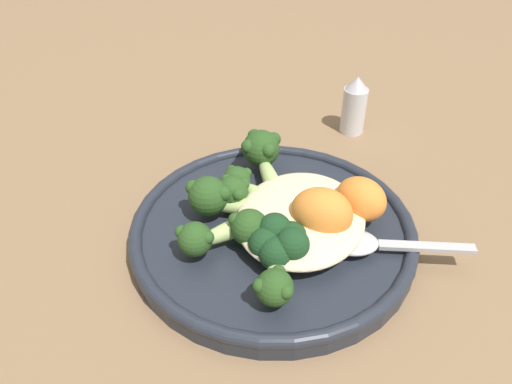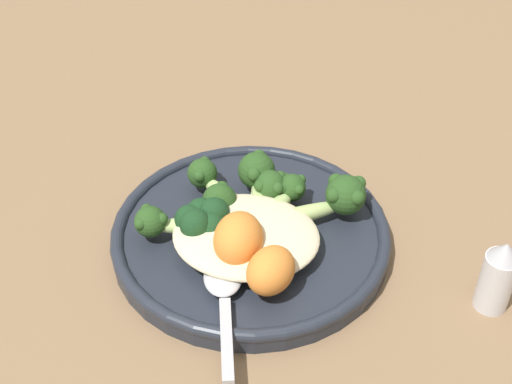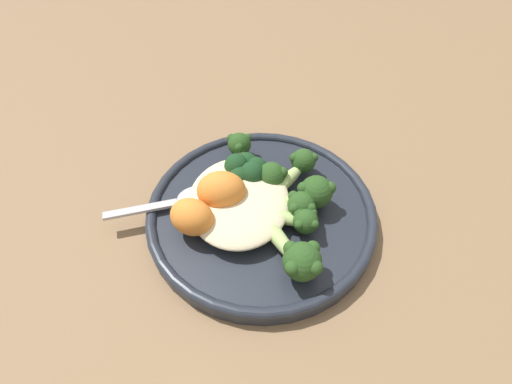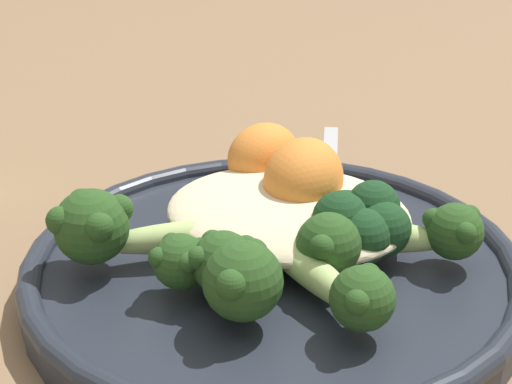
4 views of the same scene
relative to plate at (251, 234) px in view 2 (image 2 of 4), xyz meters
The scene contains 15 objects.
ground_plane 0.02m from the plate, 59.32° to the right, with size 4.00×4.00×0.00m, color #846647.
plate is the anchor object (origin of this frame).
quinoa_mound 0.03m from the plate, 90.56° to the left, with size 0.13×0.11×0.02m, color beige.
broccoli_stalk_0 0.08m from the plate, 158.07° to the right, with size 0.11×0.08×0.04m.
broccoli_stalk_1 0.04m from the plate, 131.06° to the right, with size 0.05×0.08×0.03m.
broccoli_stalk_2 0.04m from the plate, 108.55° to the right, with size 0.03×0.08×0.03m.
broccoli_stalk_3 0.05m from the plate, 87.88° to the right, with size 0.04×0.11×0.04m.
broccoli_stalk_4 0.05m from the plate, 42.27° to the right, with size 0.09×0.09×0.03m.
broccoli_stalk_5 0.03m from the plate, 18.18° to the right, with size 0.08×0.05×0.03m.
broccoli_stalk_6 0.07m from the plate, 18.63° to the left, with size 0.12×0.04×0.03m.
sweet_potato_chunk_0 0.08m from the plate, 112.12° to the left, with size 0.05×0.04×0.04m, color orange.
sweet_potato_chunk_1 0.05m from the plate, 85.94° to the left, with size 0.05×0.04×0.04m, color orange.
kale_tuft 0.05m from the plate, 22.31° to the left, with size 0.05×0.05×0.03m.
spoon 0.08m from the plate, 84.64° to the left, with size 0.05×0.13×0.01m.
salt_shaker 0.22m from the plate, 169.33° to the left, with size 0.03×0.03×0.07m.
Camera 2 is at (-0.09, 0.49, 0.46)m, focal length 50.00 mm.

